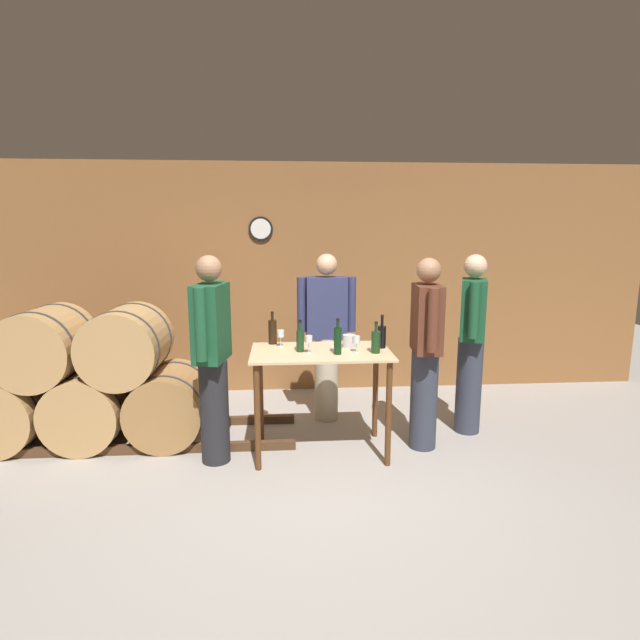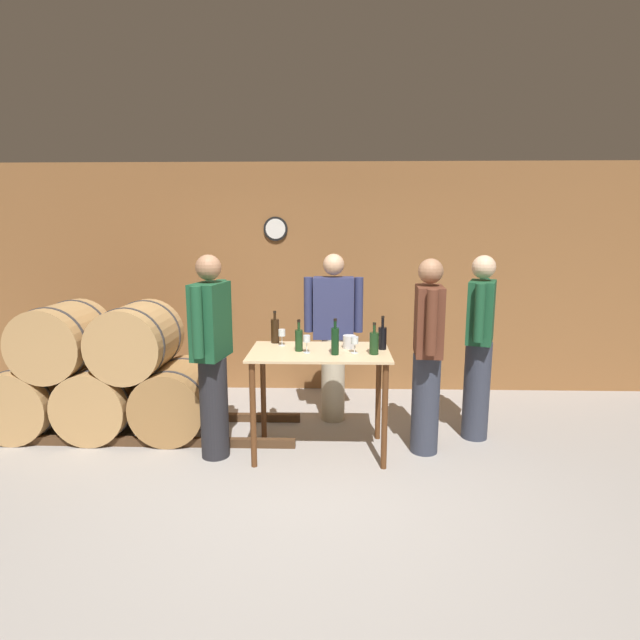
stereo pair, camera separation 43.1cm
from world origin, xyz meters
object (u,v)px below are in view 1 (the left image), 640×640
person_visitor_with_scarf (212,355)px  person_visitor_bearded (471,340)px  wine_glass_near_left (281,334)px  person_visitor_near_door (426,350)px  ice_bucket (349,341)px  wine_bottle_far_left (273,331)px  person_host (326,334)px  wine_bottle_right (376,341)px  wine_bottle_center (338,340)px  wine_bottle_far_right (382,336)px  wine_bottle_left (300,340)px  wine_glass_near_center (309,340)px  wine_glass_near_right (356,340)px

person_visitor_with_scarf → person_visitor_bearded: bearing=11.1°
wine_glass_near_left → person_visitor_near_door: bearing=-6.6°
ice_bucket → person_visitor_bearded: (1.20, 0.25, -0.07)m
wine_bottle_far_left → person_visitor_bearded: size_ratio=0.17×
person_host → wine_glass_near_left: bearing=-127.7°
person_visitor_near_door → wine_bottle_right: bearing=-163.8°
wine_bottle_center → wine_bottle_right: 0.33m
wine_bottle_right → person_host: person_host is taller
wine_bottle_right → person_visitor_with_scarf: (-1.36, -0.01, -0.09)m
wine_bottle_far_right → wine_bottle_left: bearing=-173.2°
wine_bottle_right → person_visitor_with_scarf: person_visitor_with_scarf is taller
wine_glass_near_center → wine_glass_near_left: bearing=133.1°
wine_bottle_left → wine_bottle_far_right: wine_bottle_far_right is taller
wine_bottle_left → wine_bottle_far_right: size_ratio=0.93×
wine_glass_near_right → ice_bucket: size_ratio=1.24×
wine_bottle_far_right → wine_glass_near_left: bearing=173.0°
wine_bottle_far_left → ice_bucket: wine_bottle_far_left is taller
wine_bottle_far_left → person_visitor_with_scarf: (-0.49, -0.40, -0.11)m
wine_bottle_center → wine_bottle_far_right: (0.41, 0.20, -0.02)m
wine_bottle_center → wine_glass_near_center: size_ratio=2.02×
wine_bottle_far_right → person_visitor_bearded: size_ratio=0.17×
wine_bottle_center → wine_glass_near_right: 0.17m
wine_glass_near_center → ice_bucket: (0.36, 0.18, -0.06)m
wine_bottle_far_left → wine_bottle_far_right: wine_bottle_far_left is taller
wine_bottle_center → wine_glass_near_left: size_ratio=2.03×
wine_bottle_left → person_visitor_with_scarf: size_ratio=0.16×
person_visitor_with_scarf → ice_bucket: bearing=10.6°
wine_bottle_far_right → wine_glass_near_left: wine_bottle_far_right is taller
ice_bucket → person_visitor_near_door: size_ratio=0.07×
person_visitor_bearded → wine_bottle_left: bearing=-167.4°
wine_glass_near_left → person_visitor_bearded: person_visitor_bearded is taller
wine_glass_near_center → person_visitor_with_scarf: bearing=-177.2°
wine_bottle_far_left → person_host: (0.53, 0.48, -0.13)m
wine_bottle_center → person_visitor_with_scarf: (-1.03, 0.01, -0.12)m
wine_glass_near_center → person_host: 0.88m
wine_glass_near_left → person_visitor_near_door: 1.28m
wine_glass_near_left → person_host: size_ratio=0.09×
wine_bottle_right → wine_glass_near_left: 0.85m
wine_glass_near_right → person_host: size_ratio=0.08×
wine_bottle_right → person_visitor_near_door: 0.50m
wine_bottle_right → wine_bottle_far_right: 0.19m
wine_bottle_far_right → wine_bottle_center: bearing=-154.3°
wine_bottle_center → wine_bottle_far_right: size_ratio=1.04×
wine_glass_near_left → person_visitor_with_scarf: 0.64m
wine_glass_near_center → wine_glass_near_right: size_ratio=1.07×
person_visitor_with_scarf → wine_bottle_far_right: bearing=7.2°
wine_glass_near_left → ice_bucket: size_ratio=1.32×
wine_glass_near_left → ice_bucket: wine_glass_near_left is taller
wine_bottle_far_right → wine_glass_near_left: size_ratio=1.96×
wine_glass_near_right → person_visitor_near_door: person_visitor_near_door is taller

